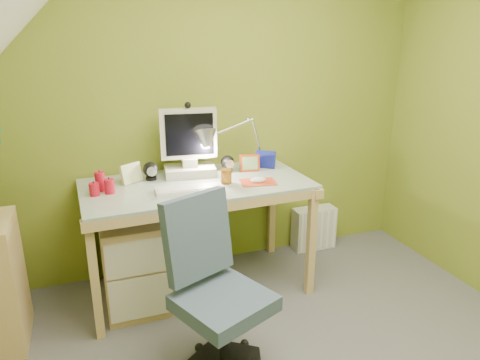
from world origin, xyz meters
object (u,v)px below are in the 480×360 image
object	(u,v)px
monitor	(189,140)
desk_lamp	(251,131)
desk	(198,237)
radiator	(314,228)
task_chair	(224,302)

from	to	relation	value
monitor	desk_lamp	bearing A→B (deg)	7.20
desk	radiator	xyz separation A→B (m)	(1.06, 0.27, -0.22)
desk	desk_lamp	xyz separation A→B (m)	(0.45, 0.18, 0.67)
monitor	task_chair	xyz separation A→B (m)	(-0.09, -1.03, -0.60)
monitor	task_chair	distance (m)	1.20
desk	task_chair	xyz separation A→B (m)	(-0.09, -0.85, 0.04)
desk	task_chair	distance (m)	0.86
desk	radiator	distance (m)	1.11
desk_lamp	monitor	bearing A→B (deg)	-165.52
desk	desk_lamp	bearing A→B (deg)	19.80
desk	task_chair	size ratio (longest dim) A/B	1.69
desk_lamp	task_chair	bearing A→B (deg)	-103.14
radiator	desk_lamp	bearing A→B (deg)	-171.41
monitor	desk_lamp	world-z (taller)	desk_lamp
desk	desk_lamp	size ratio (longest dim) A/B	2.70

